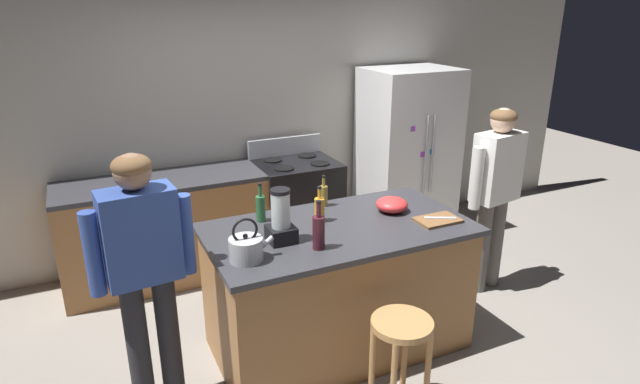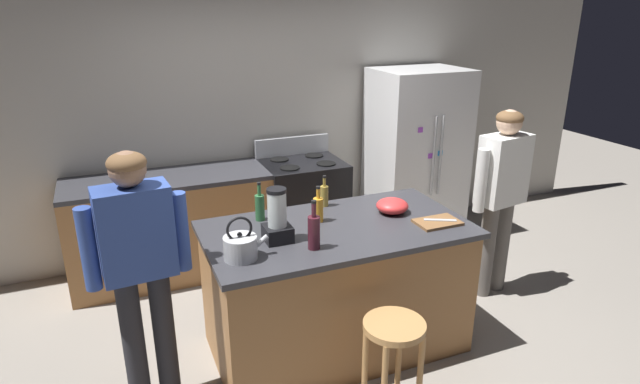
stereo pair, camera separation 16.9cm
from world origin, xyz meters
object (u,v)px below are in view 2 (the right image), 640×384
at_px(mixing_bowl, 392,206).
at_px(blender_appliance, 277,219).
at_px(bottle_vinegar, 324,195).
at_px(cutting_board, 437,222).
at_px(tea_kettle, 241,246).
at_px(stove_range, 303,207).
at_px(bottle_soda, 318,209).
at_px(bottle_olive_oil, 260,206).
at_px(kitchen_island, 336,288).
at_px(bar_stool, 393,345).
at_px(person_by_sink_right, 501,187).
at_px(refrigerator, 416,155).
at_px(chef_knife, 440,220).
at_px(person_by_island_left, 139,260).
at_px(bottle_wine, 314,231).

bearing_deg(mixing_bowl, blender_appliance, -171.63).
height_order(bottle_vinegar, cutting_board, bottle_vinegar).
height_order(mixing_bowl, tea_kettle, tea_kettle).
bearing_deg(cutting_board, stove_range, 100.88).
bearing_deg(bottle_soda, bottle_olive_oil, 154.11).
relative_size(kitchen_island, cutting_board, 5.96).
bearing_deg(bottle_vinegar, bar_stool, -92.99).
bearing_deg(person_by_sink_right, cutting_board, -155.74).
bearing_deg(person_by_sink_right, mixing_bowl, -174.44).
bearing_deg(refrigerator, bottle_soda, -140.50).
bearing_deg(blender_appliance, mixing_bowl, 8.37).
distance_m(person_by_sink_right, bottle_olive_oil, 2.00).
relative_size(blender_appliance, bottle_olive_oil, 1.27).
relative_size(bottle_soda, chef_knife, 1.16).
xyz_separation_m(blender_appliance, mixing_bowl, (0.91, 0.13, -0.10)).
relative_size(person_by_sink_right, blender_appliance, 4.54).
xyz_separation_m(blender_appliance, bottle_olive_oil, (-0.01, 0.37, -0.05)).
xyz_separation_m(bottle_soda, tea_kettle, (-0.64, -0.35, -0.02)).
bearing_deg(person_by_island_left, mixing_bowl, 5.94).
bearing_deg(bottle_wine, refrigerator, 43.53).
xyz_separation_m(stove_range, tea_kettle, (-1.04, -1.73, 0.54)).
relative_size(bottle_wine, chef_knife, 1.44).
relative_size(mixing_bowl, chef_knife, 1.05).
distance_m(bar_stool, bottle_vinegar, 1.28).
relative_size(person_by_sink_right, bottle_soda, 6.20).
bearing_deg(mixing_bowl, person_by_island_left, -174.06).
distance_m(kitchen_island, cutting_board, 0.84).
distance_m(bar_stool, mixing_bowl, 1.08).
bearing_deg(bottle_olive_oil, stove_range, 57.57).
bearing_deg(bottle_olive_oil, bottle_vinegar, 8.56).
distance_m(refrigerator, bottle_olive_oil, 2.34).
bearing_deg(person_by_island_left, stove_range, 45.35).
bearing_deg(tea_kettle, bottle_olive_oil, 62.54).
relative_size(refrigerator, bottle_wine, 5.55).
relative_size(person_by_island_left, bottle_vinegar, 6.90).
height_order(blender_appliance, bottle_soda, blender_appliance).
relative_size(person_by_island_left, tea_kettle, 5.91).
relative_size(person_by_sink_right, bottle_wine, 5.03).
height_order(refrigerator, bottle_soda, refrigerator).
relative_size(bottle_olive_oil, tea_kettle, 1.00).
distance_m(refrigerator, bottle_soda, 2.15).
relative_size(refrigerator, person_by_island_left, 1.08).
height_order(bottle_wine, bottle_soda, bottle_wine).
xyz_separation_m(bottle_soda, mixing_bowl, (0.55, -0.06, -0.04)).
xyz_separation_m(kitchen_island, cutting_board, (0.66, -0.21, 0.48)).
relative_size(kitchen_island, refrigerator, 1.02).
relative_size(person_by_island_left, person_by_sink_right, 1.03).
xyz_separation_m(person_by_sink_right, blender_appliance, (-1.98, -0.24, 0.13)).
distance_m(bottle_soda, bottle_olive_oil, 0.40).
distance_m(stove_range, blender_appliance, 1.85).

